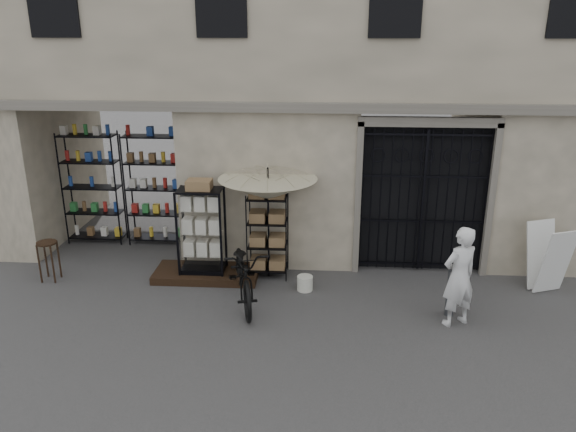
# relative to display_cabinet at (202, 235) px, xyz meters

# --- Properties ---
(ground) EXTENTS (80.00, 80.00, 0.00)m
(ground) POSITION_rel_display_cabinet_xyz_m (2.45, -1.53, -0.89)
(ground) COLOR black
(ground) RESTS_ON ground
(main_building) EXTENTS (14.00, 4.00, 9.00)m
(main_building) POSITION_rel_display_cabinet_xyz_m (2.45, 2.47, 3.61)
(main_building) COLOR #B3A48C
(main_building) RESTS_ON ground
(shop_recess) EXTENTS (3.00, 1.70, 3.00)m
(shop_recess) POSITION_rel_display_cabinet_xyz_m (-2.05, 1.27, 0.61)
(shop_recess) COLOR black
(shop_recess) RESTS_ON ground
(shop_shelving) EXTENTS (2.70, 0.50, 2.50)m
(shop_shelving) POSITION_rel_display_cabinet_xyz_m (-2.10, 1.77, 0.36)
(shop_shelving) COLOR black
(shop_shelving) RESTS_ON ground
(iron_gate) EXTENTS (2.50, 0.21, 3.00)m
(iron_gate) POSITION_rel_display_cabinet_xyz_m (4.20, 0.75, 0.61)
(iron_gate) COLOR black
(iron_gate) RESTS_ON ground
(step_platform) EXTENTS (2.00, 0.90, 0.15)m
(step_platform) POSITION_rel_display_cabinet_xyz_m (0.05, 0.02, -0.81)
(step_platform) COLOR black
(step_platform) RESTS_ON ground
(display_cabinet) EXTENTS (0.92, 0.70, 1.77)m
(display_cabinet) POSITION_rel_display_cabinet_xyz_m (0.00, 0.00, 0.00)
(display_cabinet) COLOR black
(display_cabinet) RESTS_ON step_platform
(wire_rack) EXTENTS (0.78, 0.59, 1.70)m
(wire_rack) POSITION_rel_display_cabinet_xyz_m (1.24, 0.20, -0.05)
(wire_rack) COLOR black
(wire_rack) RESTS_ON ground
(market_umbrella) EXTENTS (1.88, 1.91, 2.63)m
(market_umbrella) POSITION_rel_display_cabinet_xyz_m (1.26, 0.15, 1.00)
(market_umbrella) COLOR black
(market_umbrella) RESTS_ON ground
(white_bucket) EXTENTS (0.37, 0.37, 0.28)m
(white_bucket) POSITION_rel_display_cabinet_xyz_m (1.98, -0.42, -0.75)
(white_bucket) COLOR beige
(white_bucket) RESTS_ON ground
(bicycle) EXTENTS (0.98, 1.25, 2.11)m
(bicycle) POSITION_rel_display_cabinet_xyz_m (0.92, -0.93, -0.89)
(bicycle) COLOR black
(bicycle) RESTS_ON ground
(wooden_stool) EXTENTS (0.46, 0.46, 0.79)m
(wooden_stool) POSITION_rel_display_cabinet_xyz_m (-2.92, -0.29, -0.47)
(wooden_stool) COLOR black
(wooden_stool) RESTS_ON ground
(steel_bollard) EXTENTS (0.17, 0.17, 0.81)m
(steel_bollard) POSITION_rel_display_cabinet_xyz_m (4.46, -1.19, -0.48)
(steel_bollard) COLOR #505459
(steel_bollard) RESTS_ON ground
(shopkeeper) EXTENTS (1.34, 1.79, 0.41)m
(shopkeeper) POSITION_rel_display_cabinet_xyz_m (4.49, -1.48, -0.89)
(shopkeeper) COLOR silver
(shopkeeper) RESTS_ON ground
(easel_sign) EXTENTS (0.80, 0.85, 1.25)m
(easel_sign) POSITION_rel_display_cabinet_xyz_m (6.41, -0.13, -0.24)
(easel_sign) COLOR silver
(easel_sign) RESTS_ON ground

